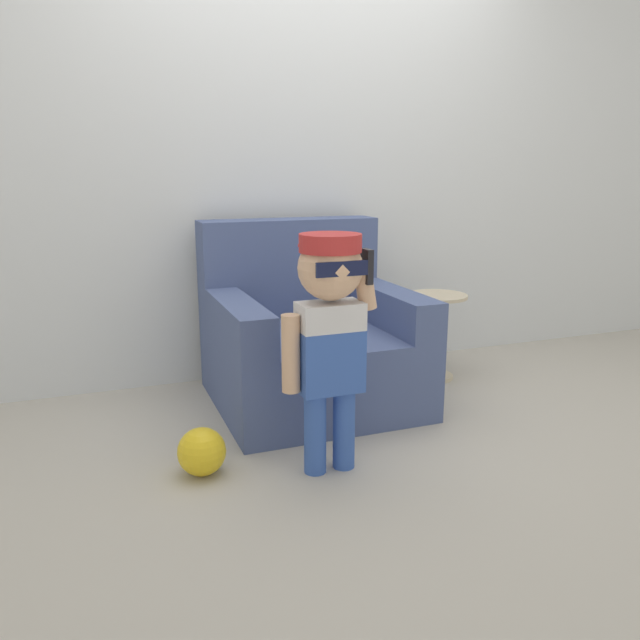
% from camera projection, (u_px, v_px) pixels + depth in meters
% --- Properties ---
extents(ground_plane, '(10.00, 10.00, 0.00)m').
position_uv_depth(ground_plane, '(342.00, 401.00, 3.21)').
color(ground_plane, '#ADA89E').
extents(wall_back, '(10.00, 0.05, 2.60)m').
position_uv_depth(wall_back, '(301.00, 144.00, 3.46)').
color(wall_back, silver).
rests_on(wall_back, ground_plane).
extents(armchair, '(0.96, 0.95, 0.91)m').
position_uv_depth(armchair, '(308.00, 340.00, 3.19)').
color(armchair, '#475684').
rests_on(armchair, ground_plane).
extents(person_child, '(0.38, 0.29, 0.93)m').
position_uv_depth(person_child, '(330.00, 317.00, 2.34)').
color(person_child, '#3356AD').
rests_on(person_child, ground_plane).
extents(side_table, '(0.33, 0.33, 0.49)m').
position_uv_depth(side_table, '(436.00, 328.00, 3.51)').
color(side_table, beige).
rests_on(side_table, ground_plane).
extents(toy_ball, '(0.19, 0.19, 0.19)m').
position_uv_depth(toy_ball, '(202.00, 452.00, 2.42)').
color(toy_ball, yellow).
rests_on(toy_ball, ground_plane).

